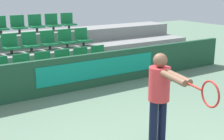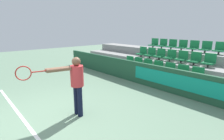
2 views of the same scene
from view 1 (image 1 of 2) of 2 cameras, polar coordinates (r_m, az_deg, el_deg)
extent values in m
cube|color=#1E4C33|center=(7.41, -10.34, -1.17)|extent=(11.09, 0.12, 0.87)
cube|color=#0F937A|center=(7.84, -2.27, 0.28)|extent=(3.32, 0.02, 0.48)
cube|color=gray|center=(7.99, -11.84, -1.88)|extent=(10.69, 0.98, 0.38)
cube|color=gray|center=(8.84, -14.23, 0.87)|extent=(10.69, 0.98, 0.77)
cube|color=gray|center=(9.71, -16.19, 3.12)|extent=(10.69, 0.98, 1.15)
cylinder|color=#333333|center=(7.67, -19.53, -1.14)|extent=(0.07, 0.07, 0.13)
cube|color=#197A42|center=(7.65, -19.58, -0.49)|extent=(0.41, 0.37, 0.05)
cylinder|color=#333333|center=(7.80, -15.73, -0.58)|extent=(0.07, 0.07, 0.13)
cube|color=#197A42|center=(7.78, -15.77, 0.06)|extent=(0.41, 0.37, 0.05)
cube|color=#197A42|center=(7.89, -16.23, 1.66)|extent=(0.41, 0.04, 0.33)
cylinder|color=#333333|center=(7.97, -12.07, -0.03)|extent=(0.07, 0.07, 0.13)
cube|color=#197A42|center=(7.94, -12.10, 0.59)|extent=(0.41, 0.37, 0.05)
cube|color=#197A42|center=(8.05, -12.60, 2.15)|extent=(0.41, 0.04, 0.33)
cylinder|color=#333333|center=(8.16, -8.57, 0.49)|extent=(0.07, 0.07, 0.13)
cube|color=#197A42|center=(8.14, -8.60, 1.10)|extent=(0.41, 0.37, 0.05)
cube|color=#197A42|center=(8.24, -9.12, 2.62)|extent=(0.41, 0.04, 0.33)
cylinder|color=#333333|center=(8.39, -5.25, 0.99)|extent=(0.07, 0.07, 0.13)
cube|color=#197A42|center=(8.37, -5.27, 1.58)|extent=(0.41, 0.37, 0.05)
cube|color=#197A42|center=(8.47, -5.81, 3.05)|extent=(0.41, 0.04, 0.33)
cylinder|color=#333333|center=(8.64, -2.12, 1.45)|extent=(0.07, 0.07, 0.13)
cube|color=#197A42|center=(8.62, -2.12, 2.03)|extent=(0.41, 0.37, 0.05)
cube|color=#197A42|center=(8.72, -2.69, 3.45)|extent=(0.41, 0.04, 0.33)
cylinder|color=#333333|center=(8.64, -17.87, 3.33)|extent=(0.07, 0.07, 0.13)
cube|color=#197A42|center=(8.62, -17.92, 3.92)|extent=(0.41, 0.37, 0.05)
cube|color=#197A42|center=(8.75, -18.31, 5.30)|extent=(0.41, 0.04, 0.33)
cylinder|color=#333333|center=(8.79, -14.52, 3.76)|extent=(0.07, 0.07, 0.13)
cube|color=#197A42|center=(8.77, -14.56, 4.34)|extent=(0.41, 0.37, 0.05)
cube|color=#197A42|center=(8.89, -14.98, 5.70)|extent=(0.41, 0.04, 0.33)
cylinder|color=#333333|center=(8.97, -11.28, 4.16)|extent=(0.07, 0.07, 0.13)
cube|color=#197A42|center=(8.95, -11.31, 4.73)|extent=(0.41, 0.37, 0.05)
cube|color=#197A42|center=(9.07, -11.76, 6.06)|extent=(0.41, 0.04, 0.33)
cylinder|color=#333333|center=(9.17, -8.18, 4.53)|extent=(0.07, 0.07, 0.13)
cube|color=#197A42|center=(9.16, -8.20, 5.08)|extent=(0.41, 0.37, 0.05)
cube|color=#197A42|center=(9.27, -8.67, 6.39)|extent=(0.41, 0.04, 0.33)
cylinder|color=#333333|center=(9.40, -5.21, 4.88)|extent=(0.07, 0.07, 0.13)
cube|color=#197A42|center=(9.39, -5.23, 5.41)|extent=(0.41, 0.37, 0.05)
cube|color=#197A42|center=(9.50, -5.72, 6.68)|extent=(0.41, 0.04, 0.33)
cylinder|color=#333333|center=(9.52, -19.65, 6.53)|extent=(0.07, 0.07, 0.13)
cube|color=#197A42|center=(9.51, -19.69, 7.07)|extent=(0.41, 0.37, 0.05)
cylinder|color=#333333|center=(9.65, -16.55, 6.88)|extent=(0.07, 0.07, 0.13)
cube|color=#197A42|center=(9.64, -16.59, 7.41)|extent=(0.41, 0.37, 0.05)
cube|color=#197A42|center=(9.78, -16.95, 8.61)|extent=(0.41, 0.04, 0.33)
cylinder|color=#333333|center=(9.82, -13.55, 7.21)|extent=(0.07, 0.07, 0.13)
cube|color=#197A42|center=(9.81, -13.58, 7.72)|extent=(0.41, 0.37, 0.05)
cube|color=#197A42|center=(9.94, -13.97, 8.90)|extent=(0.41, 0.04, 0.33)
cylinder|color=#333333|center=(10.00, -10.65, 7.50)|extent=(0.07, 0.07, 0.13)
cube|color=#197A42|center=(9.99, -10.67, 8.01)|extent=(0.41, 0.37, 0.05)
cube|color=#197A42|center=(10.12, -11.08, 9.16)|extent=(0.41, 0.04, 0.33)
cylinder|color=#333333|center=(10.22, -7.85, 7.76)|extent=(0.07, 0.07, 0.13)
cube|color=#197A42|center=(10.21, -7.87, 8.26)|extent=(0.41, 0.37, 0.05)
cube|color=#197A42|center=(10.34, -8.30, 9.39)|extent=(0.41, 0.04, 0.33)
cylinder|color=black|center=(4.91, 7.55, -9.99)|extent=(0.13, 0.13, 0.79)
cylinder|color=black|center=(5.02, 9.12, -9.49)|extent=(0.13, 0.13, 0.79)
cylinder|color=red|center=(4.73, 8.63, -2.53)|extent=(0.32, 0.32, 0.52)
sphere|color=brown|center=(4.64, 8.81, 1.78)|extent=(0.21, 0.21, 0.21)
cylinder|color=brown|center=(4.28, 11.17, -1.45)|extent=(0.20, 0.56, 0.09)
cylinder|color=brown|center=(4.34, 12.01, -1.27)|extent=(0.20, 0.56, 0.09)
cylinder|color=#AD231E|center=(3.97, 14.87, -2.95)|extent=(0.09, 0.30, 0.03)
torus|color=#AD231E|center=(3.75, 17.52, -4.23)|extent=(0.09, 0.32, 0.32)
camera|label=2|loc=(6.83, 47.04, 8.13)|focal=28.00mm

